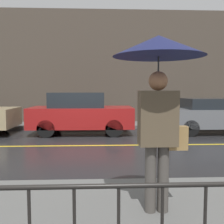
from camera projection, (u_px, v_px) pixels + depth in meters
The scene contains 7 objects.
ground_plane at pixel (84, 146), 8.07m from camera, with size 80.00×80.00×0.00m, color #262628.
sidewalk_far at pixel (90, 125), 12.36m from camera, with size 28.00×1.64×0.14m.
lane_marking at pixel (84, 146), 8.07m from camera, with size 25.20×0.12×0.01m.
building_storefront at pixel (90, 68), 13.10m from camera, with size 28.00×0.30×5.67m.
pedestrian at pixel (159, 73), 3.23m from camera, with size 1.14×1.14×2.23m.
car_red at pixel (81, 113), 10.28m from camera, with size 3.97×1.84×1.62m.
car_grey at pixel (212, 115), 10.53m from camera, with size 3.94×1.90×1.38m.
Camera 1 is at (0.49, -7.99, 1.69)m, focal length 42.00 mm.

